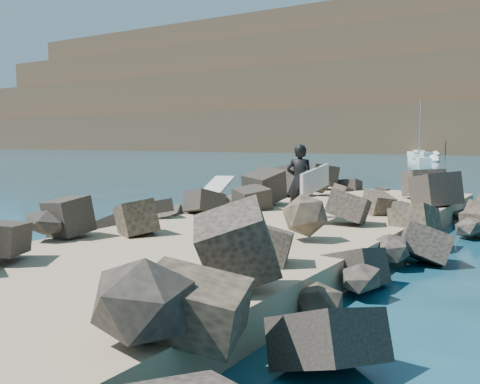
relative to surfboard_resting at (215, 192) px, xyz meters
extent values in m
plane|color=#0F384C|center=(3.17, -2.55, -1.04)|extent=(800.00, 800.00, 0.00)
cube|color=#8C7759|center=(3.17, -4.55, -0.74)|extent=(6.00, 26.00, 0.60)
cube|color=black|center=(0.27, -4.05, -0.54)|extent=(2.60, 22.00, 1.00)
cube|color=black|center=(6.07, -4.05, -0.54)|extent=(2.60, 22.00, 1.00)
cube|color=beige|center=(0.00, 0.00, 0.00)|extent=(1.45, 2.64, 0.09)
imported|color=black|center=(3.33, -0.87, 0.53)|extent=(0.80, 0.63, 1.95)
cube|color=silver|center=(3.78, -0.87, 0.59)|extent=(0.42, 2.40, 0.76)
cube|color=silver|center=(-6.63, 52.27, -0.79)|extent=(4.02, 6.20, 0.80)
cylinder|color=gray|center=(-6.63, 52.27, 2.99)|extent=(0.12, 0.12, 6.87)
cube|color=silver|center=(-6.63, 51.59, -0.29)|extent=(1.68, 2.01, 0.44)
cube|color=silver|center=(-14.36, 84.15, -0.79)|extent=(5.89, 7.28, 0.80)
cylinder|color=gray|center=(-14.36, 84.15, 3.81)|extent=(0.12, 0.12, 8.51)
cube|color=silver|center=(-14.36, 83.39, -0.29)|extent=(2.27, 2.48, 0.44)
cube|color=white|center=(-36.83, 149.45, 32.96)|extent=(10.00, 8.00, 4.00)
camera|label=1|loc=(9.48, -13.53, 1.60)|focal=40.00mm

